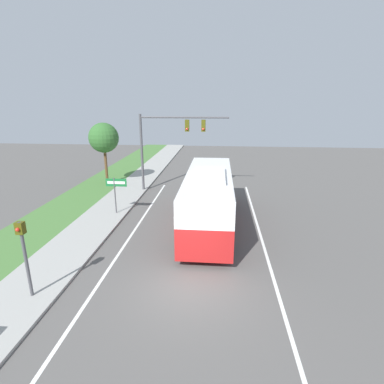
{
  "coord_description": "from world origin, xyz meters",
  "views": [
    {
      "loc": [
        1.17,
        -10.42,
        7.16
      ],
      "look_at": [
        -0.44,
        7.37,
        1.75
      ],
      "focal_mm": 28.0,
      "sensor_mm": 36.0,
      "label": 1
    }
  ],
  "objects_px": {
    "bus": "(209,196)",
    "pedestrian_signal": "(24,248)",
    "street_sign": "(116,188)",
    "signal_gantry": "(168,137)"
  },
  "relations": [
    {
      "from": "bus",
      "to": "pedestrian_signal",
      "type": "xyz_separation_m",
      "value": [
        -6.38,
        -7.65,
        0.25
      ]
    },
    {
      "from": "pedestrian_signal",
      "to": "street_sign",
      "type": "bearing_deg",
      "value": 87.73
    },
    {
      "from": "street_sign",
      "to": "bus",
      "type": "bearing_deg",
      "value": -11.33
    },
    {
      "from": "pedestrian_signal",
      "to": "street_sign",
      "type": "xyz_separation_m",
      "value": [
        0.35,
        8.85,
        -0.32
      ]
    },
    {
      "from": "pedestrian_signal",
      "to": "street_sign",
      "type": "height_order",
      "value": "pedestrian_signal"
    },
    {
      "from": "bus",
      "to": "signal_gantry",
      "type": "distance_m",
      "value": 8.11
    },
    {
      "from": "bus",
      "to": "pedestrian_signal",
      "type": "relative_size",
      "value": 3.28
    },
    {
      "from": "signal_gantry",
      "to": "street_sign",
      "type": "relative_size",
      "value": 2.82
    },
    {
      "from": "street_sign",
      "to": "signal_gantry",
      "type": "bearing_deg",
      "value": 65.7
    },
    {
      "from": "bus",
      "to": "signal_gantry",
      "type": "relative_size",
      "value": 1.45
    }
  ]
}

